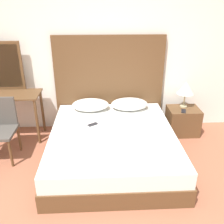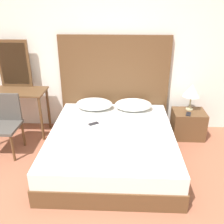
# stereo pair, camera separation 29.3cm
# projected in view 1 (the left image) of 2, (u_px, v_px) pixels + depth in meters

# --- Properties ---
(wall_back) EXTENTS (10.00, 0.06, 2.70)m
(wall_back) POSITION_uv_depth(u_px,v_px,m) (102.00, 51.00, 4.05)
(wall_back) COLOR white
(wall_back) RESTS_ON ground_plane
(bed) EXTENTS (1.73, 1.97, 0.45)m
(bed) POSITION_uv_depth(u_px,v_px,m) (112.00, 145.00, 3.54)
(bed) COLOR brown
(bed) RESTS_ON ground_plane
(headboard) EXTENTS (1.82, 0.05, 1.61)m
(headboard) POSITION_uv_depth(u_px,v_px,m) (109.00, 84.00, 4.22)
(headboard) COLOR brown
(headboard) RESTS_ON ground_plane
(pillow_left) EXTENTS (0.60, 0.39, 0.18)m
(pillow_left) POSITION_uv_depth(u_px,v_px,m) (90.00, 105.00, 4.07)
(pillow_left) COLOR white
(pillow_left) RESTS_ON bed
(pillow_right) EXTENTS (0.60, 0.39, 0.18)m
(pillow_right) POSITION_uv_depth(u_px,v_px,m) (129.00, 104.00, 4.10)
(pillow_right) COLOR white
(pillow_right) RESTS_ON bed
(phone_on_bed) EXTENTS (0.16, 0.14, 0.01)m
(phone_on_bed) POSITION_uv_depth(u_px,v_px,m) (93.00, 124.00, 3.63)
(phone_on_bed) COLOR #232328
(phone_on_bed) RESTS_ON bed
(nightstand) EXTENTS (0.51, 0.41, 0.46)m
(nightstand) POSITION_uv_depth(u_px,v_px,m) (183.00, 121.00, 4.24)
(nightstand) COLOR brown
(nightstand) RESTS_ON ground_plane
(table_lamp) EXTENTS (0.28, 0.28, 0.43)m
(table_lamp) POSITION_uv_depth(u_px,v_px,m) (186.00, 88.00, 4.08)
(table_lamp) COLOR tan
(table_lamp) RESTS_ON nightstand
(phone_on_nightstand) EXTENTS (0.11, 0.16, 0.01)m
(phone_on_nightstand) POSITION_uv_depth(u_px,v_px,m) (184.00, 111.00, 4.05)
(phone_on_nightstand) COLOR black
(phone_on_nightstand) RESTS_ON nightstand
(vanity_desk) EXTENTS (1.05, 0.49, 0.77)m
(vanity_desk) POSITION_uv_depth(u_px,v_px,m) (7.00, 102.00, 3.93)
(vanity_desk) COLOR brown
(vanity_desk) RESTS_ON ground_plane
(vanity_mirror) EXTENTS (0.52, 0.03, 0.77)m
(vanity_mirror) POSITION_uv_depth(u_px,v_px,m) (6.00, 66.00, 3.91)
(vanity_mirror) COLOR brown
(vanity_mirror) RESTS_ON vanity_desk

